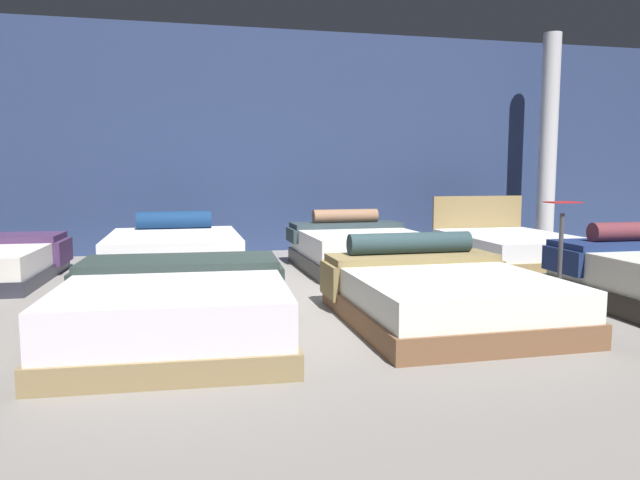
# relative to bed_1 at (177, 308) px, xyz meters

# --- Properties ---
(ground_plane) EXTENTS (18.00, 18.00, 0.02)m
(ground_plane) POSITION_rel_bed_1_xyz_m (1.11, 1.25, -0.26)
(ground_plane) COLOR gray
(showroom_back_wall) EXTENTS (18.00, 0.06, 3.50)m
(showroom_back_wall) POSITION_rel_bed_1_xyz_m (1.11, 4.97, 1.50)
(showroom_back_wall) COLOR navy
(showroom_back_wall) RESTS_ON ground_plane
(bed_1) EXTENTS (1.77, 2.12, 0.54)m
(bed_1) POSITION_rel_bed_1_xyz_m (0.00, 0.00, 0.00)
(bed_1) COLOR #8D774E
(bed_1) RESTS_ON ground_plane
(bed_2) EXTENTS (1.70, 2.04, 0.69)m
(bed_2) POSITION_rel_bed_1_xyz_m (2.20, 0.10, -0.02)
(bed_2) COLOR brown
(bed_2) RESTS_ON ground_plane
(bed_5) EXTENTS (1.61, 1.96, 0.75)m
(bed_5) POSITION_rel_bed_1_xyz_m (-0.06, 2.94, 0.01)
(bed_5) COLOR #525357
(bed_5) RESTS_ON ground_plane
(bed_6) EXTENTS (1.63, 1.95, 0.75)m
(bed_6) POSITION_rel_bed_1_xyz_m (2.31, 2.91, 0.01)
(bed_6) COLOR black
(bed_6) RESTS_ON ground_plane
(bed_7) EXTENTS (1.60, 2.18, 0.90)m
(bed_7) POSITION_rel_bed_1_xyz_m (4.55, 2.90, -0.04)
(bed_7) COLOR olive
(bed_7) RESTS_ON ground_plane
(price_sign) EXTENTS (0.28, 0.24, 1.00)m
(price_sign) POSITION_rel_bed_1_xyz_m (3.41, 0.20, 0.14)
(price_sign) COLOR #3F3F44
(price_sign) RESTS_ON ground_plane
(support_pillar) EXTENTS (0.29, 0.29, 3.50)m
(support_pillar) POSITION_rel_bed_1_xyz_m (5.95, 4.23, 1.50)
(support_pillar) COLOR silver
(support_pillar) RESTS_ON ground_plane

